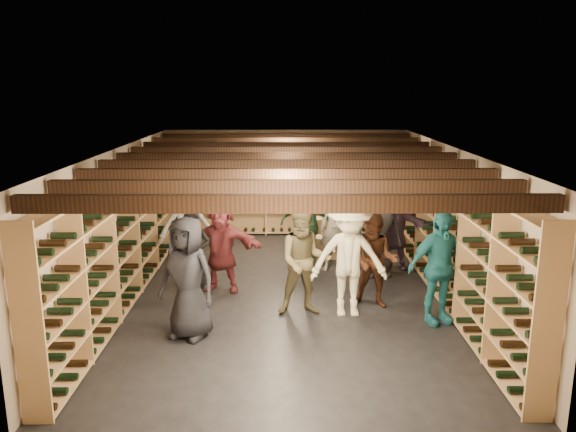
% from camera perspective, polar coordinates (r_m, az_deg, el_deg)
% --- Properties ---
extents(ground, '(8.00, 8.00, 0.00)m').
position_cam_1_polar(ground, '(9.52, -0.11, -7.73)').
color(ground, black).
rests_on(ground, ground).
extents(walls, '(5.52, 8.02, 2.40)m').
position_cam_1_polar(walls, '(9.16, -0.12, -0.70)').
color(walls, tan).
rests_on(walls, ground).
extents(ceiling, '(5.50, 8.00, 0.01)m').
position_cam_1_polar(ceiling, '(8.95, -0.12, 6.78)').
color(ceiling, beige).
rests_on(ceiling, walls).
extents(ceiling_joists, '(5.40, 7.12, 0.18)m').
position_cam_1_polar(ceiling_joists, '(8.97, -0.12, 5.89)').
color(ceiling_joists, black).
rests_on(ceiling_joists, ground).
extents(wine_rack_left, '(0.32, 7.50, 2.15)m').
position_cam_1_polar(wine_rack_left, '(9.53, -15.76, -1.43)').
color(wine_rack_left, tan).
rests_on(wine_rack_left, ground).
extents(wine_rack_right, '(0.32, 7.50, 2.15)m').
position_cam_1_polar(wine_rack_right, '(9.55, 15.49, -1.38)').
color(wine_rack_right, tan).
rests_on(wine_rack_right, ground).
extents(wine_rack_back, '(4.70, 0.30, 2.15)m').
position_cam_1_polar(wine_rack_back, '(12.93, -0.19, 2.83)').
color(wine_rack_back, tan).
rests_on(wine_rack_back, ground).
extents(crate_stack_left, '(0.58, 0.48, 0.68)m').
position_cam_1_polar(crate_stack_left, '(11.78, 2.30, -1.88)').
color(crate_stack_left, tan).
rests_on(crate_stack_left, ground).
extents(crate_stack_right, '(0.57, 0.45, 0.51)m').
position_cam_1_polar(crate_stack_right, '(11.09, 2.34, -3.30)').
color(crate_stack_right, tan).
rests_on(crate_stack_right, ground).
extents(crate_loose, '(0.55, 0.42, 0.17)m').
position_cam_1_polar(crate_loose, '(11.35, 5.51, -3.85)').
color(crate_loose, tan).
rests_on(crate_loose, ground).
extents(person_0, '(0.98, 0.82, 1.70)m').
position_cam_1_polar(person_0, '(7.75, -10.18, -6.21)').
color(person_0, black).
rests_on(person_0, ground).
extents(person_1, '(0.59, 0.43, 1.51)m').
position_cam_1_polar(person_1, '(9.05, -9.60, -3.99)').
color(person_1, black).
rests_on(person_1, ground).
extents(person_2, '(0.84, 0.67, 1.66)m').
position_cam_1_polar(person_2, '(8.41, 1.69, -4.62)').
color(person_2, brown).
rests_on(person_2, ground).
extents(person_3, '(1.16, 0.68, 1.77)m').
position_cam_1_polar(person_3, '(8.40, 6.21, -4.31)').
color(person_3, beige).
rests_on(person_3, ground).
extents(person_4, '(1.06, 0.70, 1.68)m').
position_cam_1_polar(person_4, '(8.38, 15.06, -5.05)').
color(person_4, '#1D6D77').
rests_on(person_4, ground).
extents(person_5, '(1.54, 0.76, 1.59)m').
position_cam_1_polar(person_5, '(9.44, -6.84, -2.92)').
color(person_5, maroon).
rests_on(person_5, ground).
extents(person_7, '(0.66, 0.51, 1.58)m').
position_cam_1_polar(person_7, '(10.41, 4.80, -1.38)').
color(person_7, gray).
rests_on(person_7, ground).
extents(person_8, '(0.87, 0.77, 1.49)m').
position_cam_1_polar(person_8, '(8.81, 8.80, -4.51)').
color(person_8, '#472415').
rests_on(person_8, ground).
extents(person_9, '(1.23, 0.94, 1.67)m').
position_cam_1_polar(person_9, '(10.66, -10.23, -0.94)').
color(person_9, '#BAB9AB').
rests_on(person_9, ground).
extents(person_10, '(1.06, 0.63, 1.69)m').
position_cam_1_polar(person_10, '(10.49, 1.84, -0.91)').
color(person_10, '#254A2F').
rests_on(person_10, ground).
extents(person_11, '(1.55, 0.89, 1.59)m').
position_cam_1_polar(person_11, '(10.72, 10.70, -1.11)').
color(person_11, slate).
rests_on(person_11, ground).
extents(person_12, '(0.95, 0.70, 1.77)m').
position_cam_1_polar(person_12, '(10.25, 9.11, -1.20)').
color(person_12, '#38373C').
rests_on(person_12, ground).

